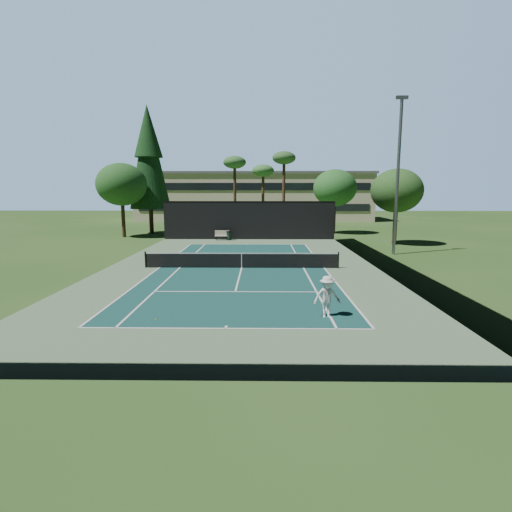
{
  "coord_description": "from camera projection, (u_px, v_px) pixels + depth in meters",
  "views": [
    {
      "loc": [
        1.32,
        -26.02,
        5.04
      ],
      "look_at": [
        1.0,
        -3.0,
        1.3
      ],
      "focal_mm": 28.0,
      "sensor_mm": 36.0,
      "label": 1
    }
  ],
  "objects": [
    {
      "name": "decid_tree_c",
      "position": [
        122.0,
        185.0,
        43.54
      ],
      "size": [
        5.44,
        5.44,
        8.09
      ],
      "color": "#45311D",
      "rests_on": "ground"
    },
    {
      "name": "palm_a",
      "position": [
        235.0,
        165.0,
        48.91
      ],
      "size": [
        2.8,
        2.8,
        9.32
      ],
      "color": "#46321E",
      "rests_on": "ground"
    },
    {
      "name": "decid_tree_b",
      "position": [
        397.0,
        191.0,
        37.34
      ],
      "size": [
        4.8,
        4.8,
        7.14
      ],
      "color": "#42301C",
      "rests_on": "ground"
    },
    {
      "name": "apron_slab",
      "position": [
        242.0,
        268.0,
        26.51
      ],
      "size": [
        18.0,
        32.0,
        0.01
      ],
      "primitive_type": "cube",
      "color": "#5E7E58",
      "rests_on": "ground"
    },
    {
      "name": "light_pole",
      "position": [
        398.0,
        173.0,
        31.23
      ],
      "size": [
        0.9,
        0.25,
        12.22
      ],
      "color": "gray",
      "rests_on": "ground"
    },
    {
      "name": "tennis_ball_b",
      "position": [
        182.0,
        265.0,
        27.38
      ],
      "size": [
        0.07,
        0.07,
        0.07
      ],
      "primitive_type": "sphere",
      "color": "#D9F237",
      "rests_on": "ground"
    },
    {
      "name": "court_surface",
      "position": [
        242.0,
        268.0,
        26.5
      ],
      "size": [
        10.97,
        23.77,
        0.01
      ],
      "primitive_type": "cube",
      "color": "#164843",
      "rests_on": "ground"
    },
    {
      "name": "court_lines",
      "position": [
        242.0,
        268.0,
        26.5
      ],
      "size": [
        11.07,
        23.87,
        0.01
      ],
      "color": "white",
      "rests_on": "ground"
    },
    {
      "name": "decid_tree_a",
      "position": [
        335.0,
        188.0,
        47.21
      ],
      "size": [
        5.12,
        5.12,
        7.62
      ],
      "color": "#422D1C",
      "rests_on": "ground"
    },
    {
      "name": "tennis_net",
      "position": [
        242.0,
        260.0,
        26.42
      ],
      "size": [
        12.9,
        0.1,
        1.1
      ],
      "color": "black",
      "rests_on": "ground"
    },
    {
      "name": "tennis_ball_c",
      "position": [
        230.0,
        256.0,
        31.02
      ],
      "size": [
        0.07,
        0.07,
        0.07
      ],
      "primitive_type": "sphere",
      "color": "#CFDA31",
      "rests_on": "ground"
    },
    {
      "name": "park_bench",
      "position": [
        222.0,
        235.0,
        41.59
      ],
      "size": [
        1.5,
        0.45,
        1.02
      ],
      "color": "beige",
      "rests_on": "ground"
    },
    {
      "name": "palm_c",
      "position": [
        284.0,
        161.0,
        47.77
      ],
      "size": [
        2.8,
        2.8,
        9.77
      ],
      "color": "#4D3221",
      "rests_on": "ground"
    },
    {
      "name": "campus_building",
      "position": [
        254.0,
        196.0,
        71.21
      ],
      "size": [
        40.5,
        12.5,
        8.3
      ],
      "color": "beige",
      "rests_on": "ground"
    },
    {
      "name": "ground",
      "position": [
        242.0,
        268.0,
        26.51
      ],
      "size": [
        160.0,
        160.0,
        0.0
      ],
      "primitive_type": "plane",
      "color": "#2C511E",
      "rests_on": "ground"
    },
    {
      "name": "tennis_ball_a",
      "position": [
        156.0,
        320.0,
        15.75
      ],
      "size": [
        0.06,
        0.06,
        0.06
      ],
      "primitive_type": "sphere",
      "color": "#AECB2E",
      "rests_on": "ground"
    },
    {
      "name": "player",
      "position": [
        327.0,
        297.0,
        16.04
      ],
      "size": [
        1.17,
        0.76,
        1.71
      ],
      "primitive_type": "imported",
      "rotation": [
        0.0,
        0.0,
        0.12
      ],
      "color": "white",
      "rests_on": "ground"
    },
    {
      "name": "pine_tree",
      "position": [
        148.0,
        152.0,
        46.85
      ],
      "size": [
        4.8,
        4.8,
        15.0
      ],
      "color": "#412B1C",
      "rests_on": "ground"
    },
    {
      "name": "fence",
      "position": [
        241.0,
        238.0,
        26.25
      ],
      "size": [
        18.04,
        32.05,
        4.03
      ],
      "color": "black",
      "rests_on": "ground"
    },
    {
      "name": "trash_bin",
      "position": [
        229.0,
        236.0,
        41.52
      ],
      "size": [
        0.56,
        0.56,
        0.95
      ],
      "color": "black",
      "rests_on": "ground"
    },
    {
      "name": "tennis_ball_d",
      "position": [
        191.0,
        259.0,
        29.83
      ],
      "size": [
        0.07,
        0.07,
        0.07
      ],
      "primitive_type": "sphere",
      "color": "yellow",
      "rests_on": "ground"
    },
    {
      "name": "palm_b",
      "position": [
        263.0,
        173.0,
        50.97
      ],
      "size": [
        2.8,
        2.8,
        8.42
      ],
      "color": "#4C3820",
      "rests_on": "ground"
    }
  ]
}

